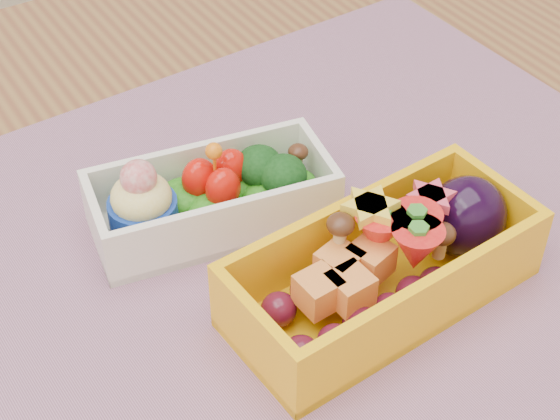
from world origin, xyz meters
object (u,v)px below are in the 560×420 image
placemat (274,265)px  bento_yellow (389,264)px  bento_white (211,198)px  table (227,388)px

placemat → bento_yellow: 0.08m
bento_white → placemat: bearing=-64.8°
table → placemat: bearing=-3.6°
table → bento_white: size_ratio=7.40×
table → placemat: 0.11m
placemat → bento_white: 0.06m
bento_white → bento_yellow: size_ratio=0.86×
table → placemat: placemat is taller
table → bento_yellow: bearing=-37.4°
table → bento_yellow: (0.08, -0.06, 0.13)m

